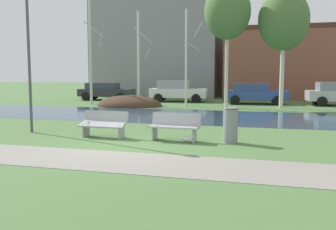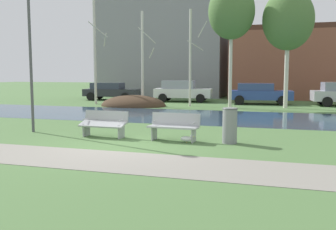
# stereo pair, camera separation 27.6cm
# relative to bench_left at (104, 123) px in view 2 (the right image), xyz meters

# --- Properties ---
(ground_plane) EXTENTS (120.00, 120.00, 0.00)m
(ground_plane) POSITION_rel_bench_left_xyz_m (1.21, 8.71, -0.47)
(ground_plane) COLOR #4C703D
(paved_path_strip) EXTENTS (60.00, 2.11, 0.01)m
(paved_path_strip) POSITION_rel_bench_left_xyz_m (1.21, -3.12, -0.47)
(paved_path_strip) COLOR gray
(paved_path_strip) RESTS_ON ground
(river_band) EXTENTS (80.00, 6.44, 0.01)m
(river_band) POSITION_rel_bench_left_xyz_m (1.21, 6.91, -0.47)
(river_band) COLOR #2D475B
(river_band) RESTS_ON ground
(soil_mound) EXTENTS (4.34, 3.28, 1.43)m
(soil_mound) POSITION_rel_bench_left_xyz_m (-3.71, 11.60, -0.47)
(soil_mound) COLOR #423021
(soil_mound) RESTS_ON ground
(bench_left) EXTENTS (1.62, 0.62, 0.87)m
(bench_left) POSITION_rel_bench_left_xyz_m (0.00, 0.00, 0.00)
(bench_left) COLOR #9EA0A3
(bench_left) RESTS_ON ground
(bench_right) EXTENTS (1.62, 0.62, 0.87)m
(bench_right) POSITION_rel_bench_left_xyz_m (2.44, 0.00, 0.00)
(bench_right) COLOR #9EA0A3
(bench_right) RESTS_ON ground
(trash_bin) EXTENTS (0.47, 0.47, 1.08)m
(trash_bin) POSITION_rel_bench_left_xyz_m (4.17, 0.10, 0.09)
(trash_bin) COLOR gray
(trash_bin) RESTS_ON ground
(seagull) EXTENTS (0.45, 0.17, 0.26)m
(seagull) POSITION_rel_bench_left_xyz_m (2.92, -0.21, -0.34)
(seagull) COLOR white
(seagull) RESTS_ON ground
(streetlamp) EXTENTS (0.32, 0.32, 5.33)m
(streetlamp) POSITION_rel_bench_left_xyz_m (-2.98, 0.27, 3.09)
(streetlamp) COLOR #4C4C51
(streetlamp) RESTS_ON ground
(birch_far_left) EXTENTS (1.16, 1.98, 7.95)m
(birch_far_left) POSITION_rel_bench_left_xyz_m (-6.80, 12.38, 3.54)
(birch_far_left) COLOR beige
(birch_far_left) RESTS_ON ground
(birch_left) EXTENTS (1.06, 1.81, 6.08)m
(birch_left) POSITION_rel_bench_left_xyz_m (-3.16, 11.96, 2.62)
(birch_left) COLOR beige
(birch_left) RESTS_ON ground
(birch_center_left) EXTENTS (1.19, 1.97, 6.18)m
(birch_center_left) POSITION_rel_bench_left_xyz_m (-0.14, 12.67, 2.69)
(birch_center_left) COLOR beige
(birch_center_left) RESTS_ON ground
(birch_center) EXTENTS (2.80, 2.80, 7.52)m
(birch_center) POSITION_rel_bench_left_xyz_m (2.48, 12.24, 5.34)
(birch_center) COLOR beige
(birch_center) RESTS_ON ground
(birch_center_right) EXTENTS (3.04, 3.04, 7.14)m
(birch_center_right) POSITION_rel_bench_left_xyz_m (5.77, 13.01, 4.82)
(birch_center_right) COLOR beige
(birch_center_right) RESTS_ON ground
(parked_van_nearest_dark) EXTENTS (4.42, 2.46, 1.37)m
(parked_van_nearest_dark) POSITION_rel_bench_left_xyz_m (-7.61, 16.38, 0.26)
(parked_van_nearest_dark) COLOR #282B30
(parked_van_nearest_dark) RESTS_ON ground
(parked_sedan_second_white) EXTENTS (4.37, 2.34, 1.58)m
(parked_sedan_second_white) POSITION_rel_bench_left_xyz_m (-1.69, 16.27, 0.35)
(parked_sedan_second_white) COLOR silver
(parked_sedan_second_white) RESTS_ON ground
(parked_hatch_third_blue) EXTENTS (4.40, 2.27, 1.44)m
(parked_hatch_third_blue) POSITION_rel_bench_left_xyz_m (4.01, 15.56, 0.29)
(parked_hatch_third_blue) COLOR #2D4793
(parked_hatch_third_blue) RESTS_ON ground
(building_grey_warehouse) EXTENTS (11.58, 6.23, 9.35)m
(building_grey_warehouse) POSITION_rel_bench_left_xyz_m (-5.34, 23.35, 4.20)
(building_grey_warehouse) COLOR gray
(building_grey_warehouse) RESTS_ON ground
(building_brick_low) EXTENTS (13.03, 8.37, 5.92)m
(building_brick_low) POSITION_rel_bench_left_xyz_m (7.76, 23.94, 2.49)
(building_brick_low) COLOR brown
(building_brick_low) RESTS_ON ground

